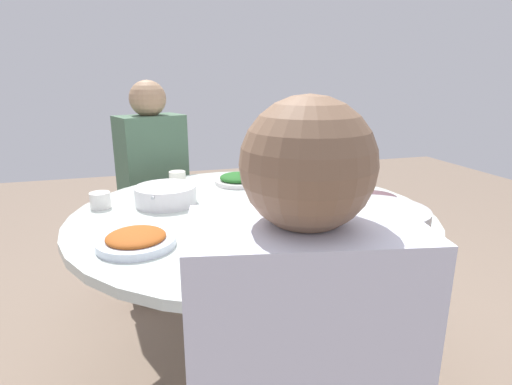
{
  "coord_description": "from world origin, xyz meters",
  "views": [
    {
      "loc": [
        0.4,
        1.42,
        1.24
      ],
      "look_at": [
        -0.0,
        0.04,
        0.83
      ],
      "focal_mm": 28.96,
      "sensor_mm": 36.0,
      "label": 1
    }
  ],
  "objects_px": {
    "tea_cup_near": "(177,177)",
    "diner_left": "(300,377)",
    "dish_shrimp": "(295,190)",
    "green_bottle": "(319,164)",
    "dish_eggplant": "(375,200)",
    "stool_for_diner_right": "(159,257)",
    "soup_bowl": "(166,195)",
    "rice_bowl": "(378,222)",
    "diner_right": "(152,164)",
    "dish_stirfry": "(136,240)",
    "round_dining_table": "(252,236)",
    "tea_cup_far": "(100,200)",
    "dish_tofu_braise": "(269,238)",
    "dish_greens": "(238,179)"
  },
  "relations": [
    {
      "from": "tea_cup_near",
      "to": "diner_left",
      "type": "bearing_deg",
      "value": 91.96
    },
    {
      "from": "dish_shrimp",
      "to": "green_bottle",
      "type": "relative_size",
      "value": 0.88
    },
    {
      "from": "dish_eggplant",
      "to": "stool_for_diner_right",
      "type": "relative_size",
      "value": 0.5
    },
    {
      "from": "dish_shrimp",
      "to": "dish_eggplant",
      "type": "distance_m",
      "value": 0.34
    },
    {
      "from": "dish_eggplant",
      "to": "soup_bowl",
      "type": "bearing_deg",
      "value": -16.8
    },
    {
      "from": "rice_bowl",
      "to": "green_bottle",
      "type": "xyz_separation_m",
      "value": [
        -0.11,
        -0.69,
        0.04
      ]
    },
    {
      "from": "diner_left",
      "to": "stool_for_diner_right",
      "type": "xyz_separation_m",
      "value": [
        0.15,
        -1.75,
        -0.55
      ]
    },
    {
      "from": "rice_bowl",
      "to": "diner_right",
      "type": "height_order",
      "value": "diner_right"
    },
    {
      "from": "soup_bowl",
      "to": "dish_stirfry",
      "type": "xyz_separation_m",
      "value": [
        0.12,
        0.41,
        -0.01
      ]
    },
    {
      "from": "round_dining_table",
      "to": "tea_cup_far",
      "type": "bearing_deg",
      "value": -19.94
    },
    {
      "from": "stool_for_diner_right",
      "to": "diner_right",
      "type": "xyz_separation_m",
      "value": [
        0.0,
        -0.0,
        0.55
      ]
    },
    {
      "from": "dish_tofu_braise",
      "to": "tea_cup_far",
      "type": "relative_size",
      "value": 2.57
    },
    {
      "from": "dish_tofu_braise",
      "to": "dish_eggplant",
      "type": "xyz_separation_m",
      "value": [
        -0.52,
        -0.25,
        0.0
      ]
    },
    {
      "from": "dish_shrimp",
      "to": "dish_eggplant",
      "type": "bearing_deg",
      "value": 136.88
    },
    {
      "from": "dish_stirfry",
      "to": "diner_left",
      "type": "bearing_deg",
      "value": 109.81
    },
    {
      "from": "dish_tofu_braise",
      "to": "green_bottle",
      "type": "xyz_separation_m",
      "value": [
        -0.46,
        -0.65,
        0.07
      ]
    },
    {
      "from": "dish_greens",
      "to": "diner_left",
      "type": "xyz_separation_m",
      "value": [
        0.22,
        1.31,
        0.01
      ]
    },
    {
      "from": "dish_eggplant",
      "to": "diner_right",
      "type": "bearing_deg",
      "value": -47.77
    },
    {
      "from": "dish_shrimp",
      "to": "tea_cup_near",
      "type": "xyz_separation_m",
      "value": [
        0.47,
        -0.34,
        0.01
      ]
    },
    {
      "from": "rice_bowl",
      "to": "diner_left",
      "type": "relative_size",
      "value": 0.41
    },
    {
      "from": "diner_right",
      "to": "rice_bowl",
      "type": "bearing_deg",
      "value": 118.06
    },
    {
      "from": "dish_eggplant",
      "to": "green_bottle",
      "type": "xyz_separation_m",
      "value": [
        0.06,
        -0.4,
        0.07
      ]
    },
    {
      "from": "dish_tofu_braise",
      "to": "diner_left",
      "type": "height_order",
      "value": "diner_left"
    },
    {
      "from": "rice_bowl",
      "to": "dish_eggplant",
      "type": "distance_m",
      "value": 0.35
    },
    {
      "from": "green_bottle",
      "to": "dish_tofu_braise",
      "type": "bearing_deg",
      "value": 54.7
    },
    {
      "from": "dish_tofu_braise",
      "to": "stool_for_diner_right",
      "type": "height_order",
      "value": "dish_tofu_braise"
    },
    {
      "from": "dish_greens",
      "to": "soup_bowl",
      "type": "bearing_deg",
      "value": 32.4
    },
    {
      "from": "dish_eggplant",
      "to": "rice_bowl",
      "type": "bearing_deg",
      "value": 59.31
    },
    {
      "from": "dish_shrimp",
      "to": "diner_left",
      "type": "distance_m",
      "value": 1.16
    },
    {
      "from": "dish_stirfry",
      "to": "green_bottle",
      "type": "distance_m",
      "value": 1.02
    },
    {
      "from": "dish_greens",
      "to": "tea_cup_far",
      "type": "relative_size",
      "value": 2.82
    },
    {
      "from": "dish_tofu_braise",
      "to": "diner_left",
      "type": "bearing_deg",
      "value": 76.71
    },
    {
      "from": "dish_shrimp",
      "to": "diner_left",
      "type": "relative_size",
      "value": 0.25
    },
    {
      "from": "dish_tofu_braise",
      "to": "diner_right",
      "type": "xyz_separation_m",
      "value": [
        0.29,
        -1.15,
        0.01
      ]
    },
    {
      "from": "dish_tofu_braise",
      "to": "round_dining_table",
      "type": "bearing_deg",
      "value": -96.51
    },
    {
      "from": "dish_tofu_braise",
      "to": "dish_shrimp",
      "type": "bearing_deg",
      "value": -119.61
    },
    {
      "from": "dish_shrimp",
      "to": "stool_for_diner_right",
      "type": "xyz_separation_m",
      "value": [
        0.57,
        -0.67,
        -0.54
      ]
    },
    {
      "from": "round_dining_table",
      "to": "stool_for_diner_right",
      "type": "xyz_separation_m",
      "value": [
        0.33,
        -0.84,
        -0.42
      ]
    },
    {
      "from": "diner_left",
      "to": "dish_eggplant",
      "type": "bearing_deg",
      "value": -127.95
    },
    {
      "from": "tea_cup_near",
      "to": "diner_left",
      "type": "relative_size",
      "value": 0.1
    },
    {
      "from": "diner_left",
      "to": "dish_tofu_braise",
      "type": "bearing_deg",
      "value": -103.29
    },
    {
      "from": "dish_stirfry",
      "to": "stool_for_diner_right",
      "type": "xyz_separation_m",
      "value": [
        -0.1,
        -1.07,
        -0.54
      ]
    },
    {
      "from": "green_bottle",
      "to": "tea_cup_far",
      "type": "relative_size",
      "value": 2.82
    },
    {
      "from": "soup_bowl",
      "to": "dish_eggplant",
      "type": "bearing_deg",
      "value": 163.2
    },
    {
      "from": "round_dining_table",
      "to": "dish_stirfry",
      "type": "distance_m",
      "value": 0.5
    },
    {
      "from": "soup_bowl",
      "to": "stool_for_diner_right",
      "type": "bearing_deg",
      "value": -88.06
    },
    {
      "from": "diner_right",
      "to": "dish_stirfry",
      "type": "bearing_deg",
      "value": 84.83
    },
    {
      "from": "dish_shrimp",
      "to": "diner_left",
      "type": "xyz_separation_m",
      "value": [
        0.42,
        1.08,
        0.01
      ]
    },
    {
      "from": "soup_bowl",
      "to": "green_bottle",
      "type": "distance_m",
      "value": 0.75
    },
    {
      "from": "diner_left",
      "to": "stool_for_diner_right",
      "type": "relative_size",
      "value": 1.66
    }
  ]
}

